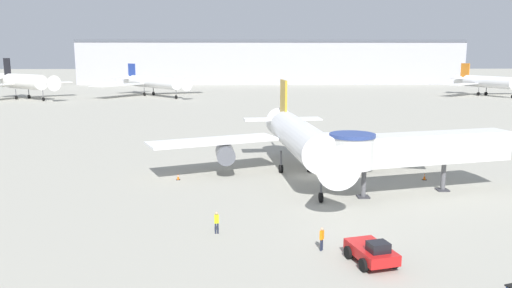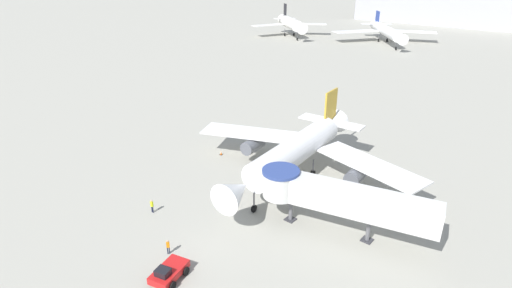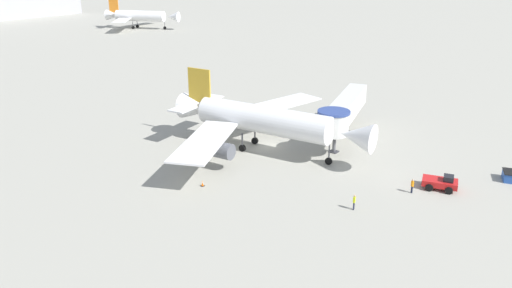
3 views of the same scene
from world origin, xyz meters
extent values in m
plane|color=#9E9B8E|center=(0.00, 0.00, 0.00)|extent=(800.00, 800.00, 0.00)
cylinder|color=white|center=(-1.59, -0.41, 4.29)|extent=(5.26, 18.51, 3.58)
cone|color=white|center=(-0.42, -12.88, 4.29)|extent=(3.93, 4.25, 3.58)
cone|color=white|center=(-2.56, 9.92, 4.29)|extent=(4.06, 5.67, 3.58)
cube|color=white|center=(-10.76, 1.52, 3.67)|extent=(14.90, 9.73, 0.22)
cube|color=white|center=(7.06, 3.20, 3.67)|extent=(14.94, 7.44, 0.22)
cube|color=gold|center=(-2.53, 9.66, 7.51)|extent=(0.57, 3.59, 4.65)
cube|color=white|center=(-2.58, 10.19, 4.92)|extent=(9.93, 3.41, 0.18)
cylinder|color=#565960|center=(-9.52, 0.52, 2.44)|extent=(2.29, 3.75, 1.97)
cylinder|color=#565960|center=(6.02, 1.98, 2.44)|extent=(2.29, 3.75, 1.97)
cylinder|color=#4C4C51|center=(-0.73, -9.56, 1.48)|extent=(0.18, 0.18, 2.06)
cylinder|color=black|center=(-0.73, -9.56, 0.45)|extent=(0.34, 0.92, 0.90)
cylinder|color=#4C4C51|center=(-3.41, 1.71, 1.48)|extent=(0.22, 0.22, 2.06)
cylinder|color=black|center=(-3.41, 1.71, 0.45)|extent=(0.48, 0.93, 0.90)
cylinder|color=#4C4C51|center=(-0.20, 2.01, 1.48)|extent=(0.22, 0.22, 2.06)
cylinder|color=black|center=(-0.20, 2.01, 0.45)|extent=(0.48, 0.93, 0.90)
cube|color=silver|center=(10.03, -6.43, 4.29)|extent=(16.44, 6.57, 2.80)
cylinder|color=silver|center=(2.13, -8.45, 4.29)|extent=(3.90, 3.90, 2.80)
cylinder|color=navy|center=(2.13, -8.45, 5.84)|extent=(4.10, 4.10, 0.30)
cylinder|color=#56565B|center=(3.40, -8.13, 1.45)|extent=(0.44, 0.44, 2.89)
cube|color=#333338|center=(3.40, -8.13, 0.06)|extent=(1.10, 1.10, 0.12)
cylinder|color=#56565B|center=(11.61, -6.02, 1.45)|extent=(0.44, 0.44, 2.89)
cube|color=#333338|center=(11.61, -6.02, 0.06)|extent=(1.10, 1.10, 0.12)
cube|color=red|center=(0.37, -22.65, 0.75)|extent=(2.89, 4.08, 0.67)
cube|color=black|center=(0.58, -23.46, 1.38)|extent=(1.44, 1.31, 0.60)
cylinder|color=black|center=(-0.37, -23.90, 0.41)|extent=(0.52, 0.88, 0.83)
cylinder|color=black|center=(1.63, -23.37, 0.41)|extent=(0.52, 0.88, 0.83)
cylinder|color=black|center=(-0.88, -21.93, 0.41)|extent=(0.52, 0.88, 0.83)
cylinder|color=black|center=(1.12, -21.41, 0.41)|extent=(0.52, 0.88, 0.83)
cube|color=black|center=(-14.42, -1.13, 0.02)|extent=(0.39, 0.39, 0.04)
cone|color=orange|center=(-14.42, -1.13, 0.35)|extent=(0.27, 0.27, 0.61)
cylinder|color=white|center=(-14.42, -1.13, 0.42)|extent=(0.15, 0.15, 0.07)
cube|color=black|center=(11.37, -1.86, 0.02)|extent=(0.42, 0.42, 0.04)
cone|color=orange|center=(11.37, -1.86, 0.37)|extent=(0.29, 0.29, 0.66)
cylinder|color=white|center=(11.37, -1.86, 0.45)|extent=(0.16, 0.16, 0.08)
cylinder|color=#1E2338|center=(-2.47, -20.62, 0.39)|extent=(0.11, 0.11, 0.78)
cylinder|color=#1E2338|center=(-2.36, -20.50, 0.39)|extent=(0.11, 0.11, 0.78)
cube|color=orange|center=(-2.41, -20.56, 1.09)|extent=(0.33, 0.35, 0.62)
sphere|color=tan|center=(-2.41, -20.56, 1.51)|extent=(0.21, 0.21, 0.21)
cylinder|color=#1E2338|center=(-9.51, -17.15, 0.40)|extent=(0.12, 0.12, 0.81)
cylinder|color=#1E2338|center=(-9.68, -17.18, 0.40)|extent=(0.12, 0.12, 0.81)
cube|color=#D1E019|center=(-9.59, -17.17, 1.13)|extent=(0.35, 0.24, 0.64)
sphere|color=tan|center=(-9.59, -17.17, 1.56)|extent=(0.22, 0.22, 0.22)
cylinder|color=white|center=(-70.38, 94.85, 5.17)|extent=(16.04, 14.04, 4.30)
cone|color=white|center=(-60.51, 86.96, 5.17)|extent=(6.37, 6.31, 4.30)
cone|color=white|center=(-78.23, 101.13, 5.17)|extent=(7.71, 7.38, 4.30)
cube|color=white|center=(-66.92, 103.29, 4.42)|extent=(13.52, 11.04, 0.22)
cube|color=black|center=(-77.98, 100.93, 9.03)|extent=(3.02, 2.48, 5.58)
cube|color=white|center=(-78.48, 101.34, 5.92)|extent=(7.62, 8.62, 0.18)
cylinder|color=#4C4C51|center=(-63.36, 89.23, 1.78)|extent=(0.18, 0.18, 2.47)
cylinder|color=black|center=(-63.36, 89.23, 0.55)|extent=(1.02, 0.89, 1.10)
cylinder|color=#4C4C51|center=(-73.25, 94.68, 1.78)|extent=(0.22, 0.22, 2.47)
cylinder|color=black|center=(-73.25, 94.68, 0.55)|extent=(1.11, 1.00, 1.10)
cylinder|color=#4C4C51|center=(-70.84, 97.70, 1.78)|extent=(0.22, 0.22, 2.47)
cylinder|color=black|center=(-70.84, 97.70, 0.55)|extent=(1.11, 1.00, 1.10)
cylinder|color=white|center=(-35.12, 104.97, 4.39)|extent=(19.78, 23.21, 3.57)
cone|color=white|center=(-24.48, 91.85, 4.39)|extent=(5.25, 5.30, 3.57)
cone|color=white|center=(-44.41, 116.42, 4.39)|extent=(6.14, 6.41, 3.57)
cube|color=white|center=(-45.35, 101.13, 3.76)|extent=(14.20, 17.55, 0.22)
cube|color=white|center=(-29.26, 114.18, 3.76)|extent=(18.09, 11.58, 0.22)
cube|color=navy|center=(-44.24, 116.21, 7.60)|extent=(3.16, 3.81, 4.64)
cube|color=white|center=(-44.58, 116.63, 5.01)|extent=(11.13, 9.91, 0.18)
cylinder|color=#4C4C51|center=(-26.99, 94.95, 1.58)|extent=(0.18, 0.18, 2.05)
cylinder|color=black|center=(-26.99, 94.95, 0.55)|extent=(0.89, 1.02, 1.10)
cylinder|color=#4C4C51|center=(-38.50, 106.57, 1.58)|extent=(0.22, 0.22, 2.05)
cylinder|color=black|center=(-38.50, 106.57, 0.55)|extent=(1.00, 1.11, 1.10)
cylinder|color=#4C4C51|center=(-36.00, 108.60, 1.58)|extent=(0.22, 0.22, 2.05)
cylinder|color=black|center=(-36.00, 108.60, 0.55)|extent=(1.00, 1.11, 1.10)
cylinder|color=white|center=(69.62, 102.62, 4.43)|extent=(9.93, 18.01, 3.61)
cone|color=white|center=(65.87, 112.14, 4.43)|extent=(5.35, 6.36, 3.61)
cube|color=white|center=(60.85, 101.95, 3.80)|extent=(12.96, 11.77, 0.22)
cube|color=white|center=(76.49, 108.11, 3.80)|extent=(13.44, 5.17, 0.22)
cube|color=orange|center=(65.97, 111.88, 7.68)|extent=(1.53, 3.39, 4.69)
cube|color=white|center=(65.77, 112.39, 5.06)|extent=(9.26, 5.60, 0.18)
cylinder|color=#4C4C51|center=(67.29, 104.11, 1.59)|extent=(0.22, 0.22, 2.08)
cylinder|color=black|center=(67.29, 104.11, 0.55)|extent=(0.78, 1.17, 1.10)
cylinder|color=#4C4C51|center=(70.31, 105.30, 1.59)|extent=(0.22, 0.22, 2.08)
cylinder|color=black|center=(70.31, 105.30, 0.55)|extent=(0.78, 1.17, 1.10)
cube|color=#A8A8B2|center=(5.50, 175.00, 8.99)|extent=(167.24, 23.17, 17.98)
cube|color=#4C515B|center=(5.50, 175.00, 18.58)|extent=(167.24, 23.63, 1.20)
camera|label=1|loc=(-7.70, -52.04, 12.96)|focal=35.00mm
camera|label=2|loc=(24.50, -39.08, 25.95)|focal=28.00mm
camera|label=3|loc=(-51.60, -35.45, 23.95)|focal=35.00mm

